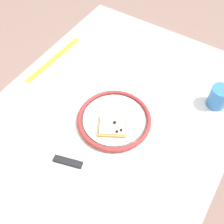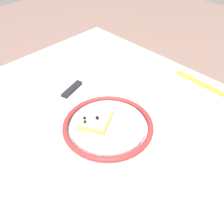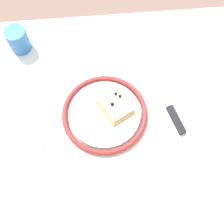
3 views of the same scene
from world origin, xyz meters
name	(u,v)px [view 1 (image 1 of 3)]	position (x,y,z in m)	size (l,w,h in m)	color
ground_plane	(112,190)	(0.00, 0.00, 0.00)	(6.00, 6.00, 0.00)	#886A62
dining_table	(111,130)	(0.00, 0.00, 0.61)	(1.03, 0.79, 0.70)	white
plate	(114,120)	(0.02, 0.02, 0.71)	(0.25, 0.25, 0.02)	white
pizza_slice_near	(112,126)	(0.05, 0.04, 0.73)	(0.11, 0.12, 0.03)	tan
knife	(78,165)	(0.21, 0.02, 0.71)	(0.09, 0.24, 0.01)	silver
fork	(147,87)	(-0.17, 0.04, 0.71)	(0.04, 0.20, 0.00)	silver
cup	(218,97)	(-0.23, 0.28, 0.74)	(0.07, 0.07, 0.08)	#3372BF
measuring_tape	(54,59)	(-0.11, -0.34, 0.70)	(0.30, 0.02, 0.00)	yellow
napkin	(101,36)	(-0.32, -0.26, 0.71)	(0.13, 0.14, 0.00)	white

